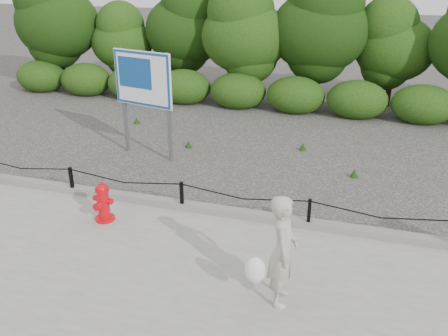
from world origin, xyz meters
name	(u,v)px	position (x,y,z in m)	size (l,w,h in m)	color
ground	(182,213)	(0.00, 0.00, 0.00)	(90.00, 90.00, 0.00)	#2D2B28
sidewalk	(137,267)	(0.00, -2.00, 0.04)	(14.00, 4.00, 0.08)	gray
curb	(183,205)	(0.00, 0.05, 0.15)	(14.00, 0.22, 0.14)	slate
chain_barrier	(182,192)	(0.00, 0.00, 0.46)	(10.06, 0.06, 0.60)	black
treeline	(277,30)	(0.05, 8.91, 2.50)	(20.40, 3.59, 4.53)	black
fire_hydrant	(103,202)	(-1.26, -0.82, 0.46)	(0.42, 0.44, 0.79)	red
pedestrian	(281,252)	(2.36, -2.18, 0.90)	(0.74, 0.66, 1.68)	#B5AD9B
advertising_sign	(143,84)	(-1.99, 2.60, 1.90)	(1.65, 0.49, 2.70)	slate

